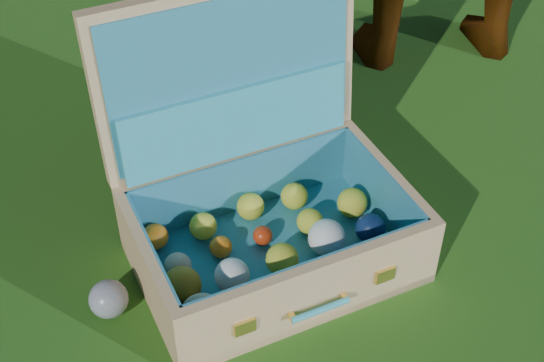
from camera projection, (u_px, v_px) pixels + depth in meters
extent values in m
plane|color=#215114|center=(336.00, 308.00, 1.49)|extent=(60.00, 60.00, 0.00)
sphere|color=teal|center=(109.00, 299.00, 1.45)|extent=(0.08, 0.08, 0.08)
cube|color=tan|center=(274.00, 260.00, 1.57)|extent=(0.64, 0.54, 0.02)
cube|color=tan|center=(314.00, 295.00, 1.40)|extent=(0.52, 0.22, 0.16)
cube|color=tan|center=(241.00, 184.00, 1.64)|extent=(0.52, 0.22, 0.16)
cube|color=tan|center=(149.00, 277.00, 1.44)|extent=(0.14, 0.31, 0.16)
cube|color=tan|center=(387.00, 198.00, 1.61)|extent=(0.14, 0.31, 0.16)
cube|color=teal|center=(274.00, 256.00, 1.56)|extent=(0.59, 0.49, 0.01)
cube|color=teal|center=(311.00, 287.00, 1.41)|extent=(0.47, 0.19, 0.14)
cube|color=teal|center=(243.00, 184.00, 1.62)|extent=(0.47, 0.19, 0.14)
cube|color=teal|center=(155.00, 272.00, 1.44)|extent=(0.12, 0.30, 0.14)
cube|color=teal|center=(382.00, 196.00, 1.60)|extent=(0.12, 0.30, 0.14)
cube|color=tan|center=(228.00, 72.00, 1.50)|extent=(0.53, 0.26, 0.37)
cube|color=teal|center=(232.00, 76.00, 1.48)|extent=(0.49, 0.22, 0.32)
cube|color=teal|center=(237.00, 122.00, 1.54)|extent=(0.47, 0.21, 0.15)
cube|color=#F2C659|center=(245.00, 327.00, 1.35)|extent=(0.04, 0.02, 0.03)
cube|color=#F2C659|center=(385.00, 275.00, 1.44)|extent=(0.04, 0.02, 0.03)
cylinder|color=teal|center=(320.00, 310.00, 1.40)|extent=(0.12, 0.05, 0.01)
cube|color=#F2C659|center=(292.00, 317.00, 1.38)|extent=(0.02, 0.02, 0.01)
cube|color=#F2C659|center=(344.00, 297.00, 1.42)|extent=(0.02, 0.02, 0.01)
sphere|color=beige|center=(202.00, 315.00, 1.39)|extent=(0.08, 0.08, 0.08)
sphere|color=#B07A17|center=(248.00, 302.00, 1.42)|extent=(0.06, 0.06, 0.06)
sphere|color=white|center=(301.00, 283.00, 1.46)|extent=(0.06, 0.06, 0.06)
sphere|color=#0E2149|center=(352.00, 270.00, 1.49)|extent=(0.06, 0.06, 0.06)
sphere|color=red|center=(388.00, 253.00, 1.54)|extent=(0.04, 0.04, 0.04)
sphere|color=#B07A17|center=(182.00, 286.00, 1.45)|extent=(0.08, 0.08, 0.08)
sphere|color=white|center=(232.00, 275.00, 1.47)|extent=(0.07, 0.07, 0.07)
sphere|color=yellow|center=(282.00, 259.00, 1.50)|extent=(0.07, 0.07, 0.07)
sphere|color=white|center=(327.00, 238.00, 1.54)|extent=(0.08, 0.08, 0.08)
sphere|color=#0E2149|center=(370.00, 228.00, 1.57)|extent=(0.06, 0.06, 0.06)
sphere|color=beige|center=(178.00, 266.00, 1.50)|extent=(0.06, 0.06, 0.06)
sphere|color=orange|center=(221.00, 247.00, 1.54)|extent=(0.05, 0.05, 0.05)
sphere|color=red|center=(263.00, 235.00, 1.57)|extent=(0.04, 0.04, 0.04)
sphere|color=yellow|center=(310.00, 221.00, 1.59)|extent=(0.06, 0.06, 0.06)
sphere|color=yellow|center=(352.00, 203.00, 1.63)|extent=(0.07, 0.07, 0.07)
sphere|color=orange|center=(155.00, 237.00, 1.56)|extent=(0.06, 0.06, 0.06)
sphere|color=yellow|center=(203.00, 226.00, 1.58)|extent=(0.06, 0.06, 0.06)
sphere|color=yellow|center=(251.00, 206.00, 1.63)|extent=(0.06, 0.06, 0.06)
sphere|color=yellow|center=(294.00, 196.00, 1.65)|extent=(0.06, 0.06, 0.06)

